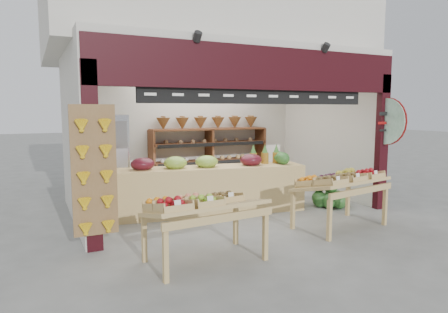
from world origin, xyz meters
The scene contains 11 objects.
ground centered at (0.00, 0.00, 0.00)m, with size 60.00×60.00×0.00m, color slate.
shop_structure centered at (0.00, 1.61, 3.92)m, with size 6.36×5.12×5.40m.
banana_board centered at (-2.73, -1.17, 1.12)m, with size 0.60×0.15×1.80m.
gift_sign centered at (2.75, -1.15, 1.75)m, with size 0.04×0.93×0.92m.
back_shelving centered at (0.36, 1.96, 1.15)m, with size 2.89×0.47×1.80m.
refrigerator centered at (-2.06, 1.63, 0.94)m, with size 0.73×0.73×1.87m, color silver.
cardboard_stack centered at (-2.04, 0.90, 0.22)m, with size 0.95×0.68×0.61m.
mid_counter centered at (-0.43, 0.11, 0.49)m, with size 3.65×1.29×1.12m.
display_table_left centered at (-1.61, -2.09, 0.75)m, with size 1.58×0.96×0.98m.
display_table_right centered at (1.14, -1.69, 0.79)m, with size 1.69×1.13×1.00m.
watermelon_pile centered at (1.98, -0.47, 0.21)m, with size 0.78×0.75×0.57m.
Camera 1 is at (-3.49, -6.75, 1.98)m, focal length 32.00 mm.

